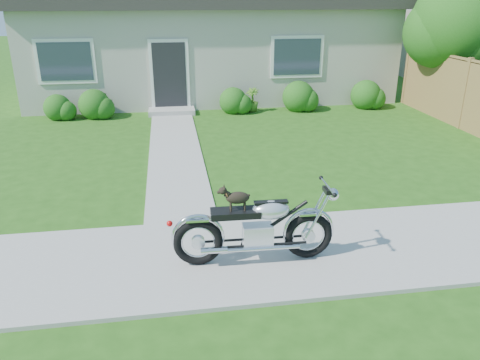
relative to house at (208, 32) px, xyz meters
name	(u,v)px	position (x,y,z in m)	size (l,w,h in m)	color
ground	(290,252)	(0.00, -11.99, -2.16)	(80.00, 80.00, 0.00)	#235114
sidewalk	(290,250)	(0.00, -11.99, -2.14)	(24.00, 2.20, 0.04)	#9E9B93
walkway	(175,149)	(-1.50, -6.99, -2.14)	(1.20, 8.00, 0.03)	#9E9B93
house	(208,32)	(0.00, 0.00, 0.00)	(12.60, 7.03, 4.50)	beige
fence	(465,94)	(6.30, -6.24, -1.22)	(0.12, 6.62, 1.90)	olive
tree_near	(462,26)	(6.94, -4.64, 0.42)	(2.67, 2.62, 4.02)	#3D2B1C
shrub_row	(235,100)	(0.44, -3.49, -1.76)	(10.40, 1.01, 1.01)	#225717
potted_plant_left	(102,106)	(-3.55, -3.44, -1.82)	(0.61, 0.53, 0.67)	#2E5917
potted_plant_right	(252,100)	(1.00, -3.44, -1.79)	(0.42, 0.42, 0.74)	#3E6F1E
motorcycle_with_dog	(258,228)	(-0.52, -12.21, -1.62)	(2.22, 0.60, 1.11)	black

